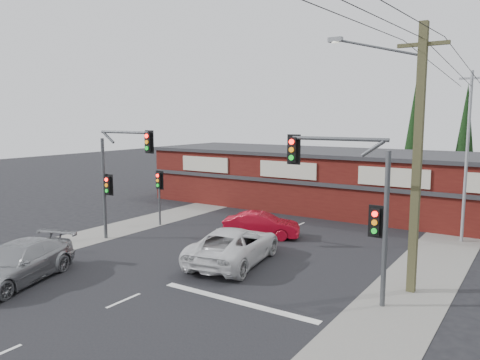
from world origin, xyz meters
The scene contains 18 objects.
ground centered at (0.00, 0.00, 0.00)m, with size 120.00×120.00×0.00m, color black.
road_strip centered at (0.00, 5.00, 0.01)m, with size 14.00×70.00×0.01m, color black.
verge_left centered at (-8.50, 5.00, 0.01)m, with size 3.00×70.00×0.02m, color gray.
verge_right centered at (8.50, 5.00, 0.01)m, with size 3.00×70.00×0.02m, color gray.
stop_line centered at (3.50, -1.50, 0.01)m, with size 6.50×0.35×0.01m, color silver.
white_suv centered at (0.83, 2.28, 0.82)m, with size 2.72×5.90×1.64m, color silver.
silver_suv centered at (-5.03, -4.68, 0.80)m, with size 2.23×5.49×1.59m, color #96989B.
red_sedan centered at (-0.45, 6.87, 0.69)m, with size 1.46×4.19×1.38m, color #A1091B.
lane_dashes centered at (0.00, 8.25, 0.01)m, with size 0.12×54.10×0.01m.
shop_building centered at (-0.99, 16.99, 2.13)m, with size 27.30×8.40×4.22m.
conifer_near centered at (3.50, 24.00, 5.48)m, with size 1.80×1.80×9.25m.
conifer_far centered at (7.00, 26.00, 5.48)m, with size 1.80×1.80×9.25m.
traffic_mast_left centered at (-6.43, 2.00, 3.93)m, with size 3.77×0.27×5.97m.
traffic_mast_right centered at (6.86, 1.00, 3.95)m, with size 3.96×0.27×5.97m.
pedestal_signal centered at (-7.20, 6.01, 2.41)m, with size 0.55×0.27×3.38m.
utility_pole centered at (8.36, 2.99, 5.40)m, with size 4.38×0.59×10.00m.
steel_pole centered at (9.00, 12.00, 4.70)m, with size 1.20×0.16×9.00m.
power_lines centered at (8.47, -2.47, 9.04)m, with size 2.01×29.00×1.22m.
Camera 1 is at (12.43, -14.93, 6.62)m, focal length 35.00 mm.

